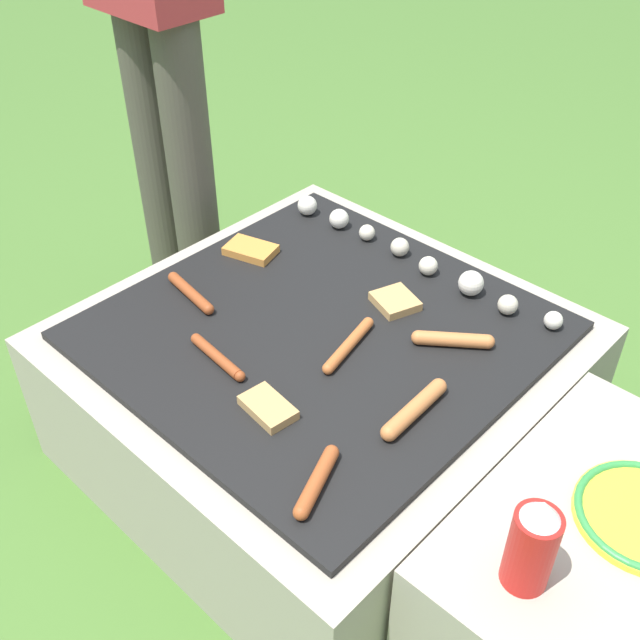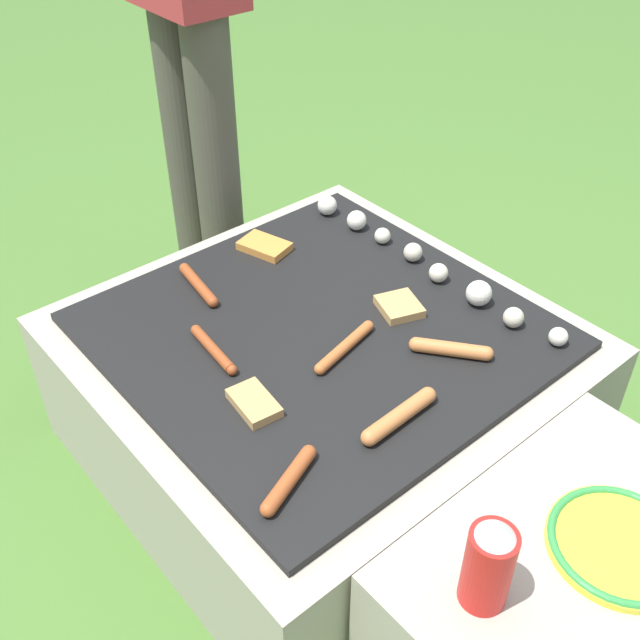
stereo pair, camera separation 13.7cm
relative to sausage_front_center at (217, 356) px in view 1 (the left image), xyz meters
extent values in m
plane|color=#47702D|center=(0.08, 0.22, -0.39)|extent=(14.00, 14.00, 0.00)
cube|color=#A89E8C|center=(0.08, 0.22, -0.21)|extent=(0.96, 0.96, 0.36)
cube|color=black|center=(0.08, 0.22, -0.02)|extent=(0.84, 0.84, 0.02)
cube|color=#A89E8C|center=(0.80, 0.18, -0.20)|extent=(0.47, 0.62, 0.38)
cylinder|color=#4C473D|center=(-0.73, 0.41, 0.04)|extent=(0.12, 0.12, 0.86)
cylinder|color=#4C473D|center=(-0.58, 0.41, 0.04)|extent=(0.12, 0.12, 0.86)
cylinder|color=#93421E|center=(0.00, 0.00, 0.00)|extent=(0.15, 0.04, 0.02)
sphere|color=#93421E|center=(-0.07, 0.01, 0.00)|extent=(0.02, 0.02, 0.02)
sphere|color=#93421E|center=(0.07, -0.01, 0.00)|extent=(0.02, 0.02, 0.02)
cylinder|color=#C6753D|center=(0.39, 0.15, 0.00)|extent=(0.04, 0.16, 0.03)
sphere|color=#C6753D|center=(0.38, 0.23, 0.00)|extent=(0.03, 0.03, 0.03)
sphere|color=#C6753D|center=(0.39, 0.07, 0.00)|extent=(0.03, 0.03, 0.03)
cylinder|color=#B7602D|center=(0.17, 0.21, 0.00)|extent=(0.06, 0.17, 0.02)
sphere|color=#B7602D|center=(0.19, 0.13, 0.00)|extent=(0.02, 0.02, 0.02)
sphere|color=#B7602D|center=(0.15, 0.29, 0.00)|extent=(0.02, 0.02, 0.02)
cylinder|color=#93421E|center=(-0.21, 0.10, 0.00)|extent=(0.16, 0.05, 0.02)
sphere|color=#93421E|center=(-0.13, 0.09, 0.00)|extent=(0.02, 0.02, 0.02)
sphere|color=#93421E|center=(-0.29, 0.11, 0.00)|extent=(0.02, 0.02, 0.02)
cylinder|color=#A34C23|center=(0.37, -0.09, 0.00)|extent=(0.08, 0.14, 0.03)
sphere|color=#A34C23|center=(0.35, -0.03, 0.00)|extent=(0.03, 0.03, 0.03)
sphere|color=#A34C23|center=(0.40, -0.16, 0.00)|extent=(0.03, 0.03, 0.03)
cylinder|color=#C6753D|center=(0.32, 0.37, 0.00)|extent=(0.13, 0.11, 0.03)
sphere|color=#C6753D|center=(0.38, 0.41, 0.00)|extent=(0.03, 0.03, 0.03)
sphere|color=#C6753D|center=(0.26, 0.33, 0.00)|extent=(0.03, 0.03, 0.03)
cube|color=tan|center=(0.15, 0.40, 0.00)|extent=(0.12, 0.11, 0.02)
cube|color=#D18438|center=(-0.24, 0.32, 0.00)|extent=(0.14, 0.11, 0.02)
cube|color=tan|center=(0.18, -0.03, 0.00)|extent=(0.12, 0.08, 0.02)
sphere|color=silver|center=(-0.27, 0.55, 0.01)|extent=(0.05, 0.05, 0.05)
sphere|color=silver|center=(-0.17, 0.56, 0.01)|extent=(0.05, 0.05, 0.05)
sphere|color=beige|center=(-0.08, 0.56, 0.01)|extent=(0.04, 0.04, 0.04)
sphere|color=beige|center=(0.03, 0.56, 0.01)|extent=(0.05, 0.05, 0.05)
sphere|color=beige|center=(0.13, 0.54, 0.01)|extent=(0.04, 0.04, 0.04)
sphere|color=silver|center=(0.24, 0.55, 0.02)|extent=(0.06, 0.06, 0.06)
sphere|color=beige|center=(0.34, 0.54, 0.01)|extent=(0.04, 0.04, 0.04)
sphere|color=silver|center=(0.44, 0.56, 0.01)|extent=(0.04, 0.04, 0.04)
cylinder|color=red|center=(0.72, -0.01, 0.06)|extent=(0.07, 0.07, 0.15)
cone|color=white|center=(0.72, -0.01, 0.15)|extent=(0.06, 0.06, 0.04)
camera|label=1|loc=(0.94, -0.69, 1.00)|focal=42.00mm
camera|label=2|loc=(1.03, -0.59, 1.00)|focal=42.00mm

